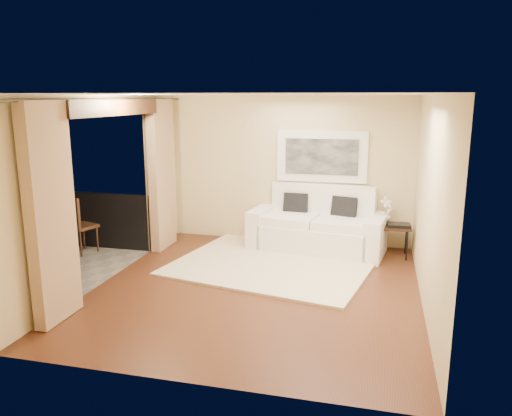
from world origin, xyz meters
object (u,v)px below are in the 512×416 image
(sofa, at_px, (318,227))
(orchid, at_px, (386,210))
(bistro_table, at_px, (44,240))
(balcony_chair_far, at_px, (76,221))
(side_table, at_px, (395,229))
(ice_bucket, at_px, (38,225))
(balcony_chair_near, at_px, (5,239))

(sofa, height_order, orchid, sofa)
(bistro_table, height_order, balcony_chair_far, balcony_chair_far)
(sofa, bearing_deg, side_table, 3.79)
(side_table, xyz_separation_m, orchid, (-0.16, 0.13, 0.29))
(balcony_chair_far, distance_m, ice_bucket, 1.02)
(sofa, distance_m, orchid, 1.22)
(side_table, distance_m, orchid, 0.36)
(bistro_table, xyz_separation_m, balcony_chair_near, (-0.45, -0.26, 0.05))
(sofa, bearing_deg, bistro_table, -139.23)
(sofa, relative_size, ice_bucket, 12.28)
(balcony_chair_near, distance_m, ice_bucket, 0.50)
(side_table, xyz_separation_m, ice_bucket, (-5.29, -2.20, 0.30))
(orchid, bearing_deg, balcony_chair_far, -165.55)
(balcony_chair_near, height_order, ice_bucket, balcony_chair_near)
(side_table, bearing_deg, bistro_table, -155.64)
(bistro_table, distance_m, balcony_chair_near, 0.52)
(side_table, distance_m, bistro_table, 5.63)
(balcony_chair_near, bearing_deg, orchid, 16.63)
(bistro_table, xyz_separation_m, balcony_chair_far, (-0.20, 1.12, 0.01))
(balcony_chair_far, height_order, balcony_chair_near, balcony_chair_near)
(ice_bucket, bearing_deg, side_table, 22.57)
(balcony_chair_far, xyz_separation_m, balcony_chair_near, (-0.25, -1.39, 0.04))
(orchid, xyz_separation_m, bistro_table, (-4.96, -2.45, -0.18))
(balcony_chair_far, height_order, ice_bucket, balcony_chair_far)
(side_table, distance_m, balcony_chair_near, 6.15)
(sofa, height_order, balcony_chair_near, sofa)
(sofa, distance_m, ice_bucket, 4.60)
(balcony_chair_far, bearing_deg, bistro_table, 118.16)
(sofa, xyz_separation_m, side_table, (1.32, -0.10, 0.08))
(orchid, distance_m, ice_bucket, 5.63)
(sofa, distance_m, bistro_table, 4.51)
(balcony_chair_far, bearing_deg, ice_bucket, 110.23)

